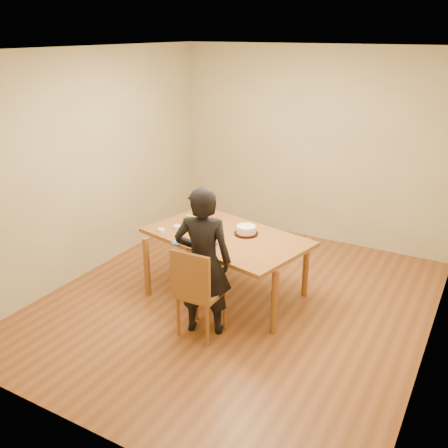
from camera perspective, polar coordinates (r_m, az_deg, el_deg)
The scene contains 16 objects.
room_shell at distance 5.43m, azimuth 3.22°, elevation 5.06°, with size 4.00×4.50×2.70m.
dining_table at distance 5.52m, azimuth 0.25°, elevation -1.48°, with size 1.76×1.04×0.04m, color brown.
dining_chair at distance 4.97m, azimuth -2.61°, elevation -7.82°, with size 0.40×0.40×0.04m, color brown.
cake_plate at distance 5.53m, azimuth 2.54°, elevation -1.09°, with size 0.27×0.27×0.02m, color red.
cake at distance 5.51m, azimuth 2.55°, elevation -0.66°, with size 0.22×0.22×0.07m, color white.
frosting_dome at distance 5.50m, azimuth 2.56°, elevation -0.20°, with size 0.21×0.21×0.03m, color white.
frosting_tub at distance 5.21m, azimuth -1.21°, elevation -2.18°, with size 0.09×0.09×0.08m, color white.
frosting_lid at distance 5.33m, azimuth -5.49°, elevation -2.15°, with size 0.10×0.10×0.01m, color #1A51AB.
frosting_dollop at distance 5.32m, azimuth -5.49°, elevation -2.02°, with size 0.04×0.04×0.02m, color white.
ramekin_green at distance 5.63m, azimuth -7.17°, elevation -0.72°, with size 0.08×0.08×0.04m, color white.
ramekin_yellow at distance 5.69m, azimuth -4.52°, elevation -0.37°, with size 0.09×0.09×0.04m, color white.
ramekin_multi at distance 5.69m, azimuth -5.29°, elevation -0.39°, with size 0.09×0.09×0.04m, color white.
candy_box_pink at distance 6.00m, azimuth -3.80°, elevation 0.71°, with size 0.12×0.06×0.02m, color #DF34B7.
candy_box_green at distance 6.00m, azimuth -3.82°, elevation 0.89°, with size 0.12×0.06×0.02m, color green.
spatula at distance 5.15m, azimuth -3.51°, elevation -2.97°, with size 0.17×0.02×0.01m, color black.
person at distance 4.86m, azimuth -2.39°, elevation -4.33°, with size 0.56×0.37×1.53m, color black.
Camera 1 is at (2.29, -4.35, 2.88)m, focal length 40.00 mm.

